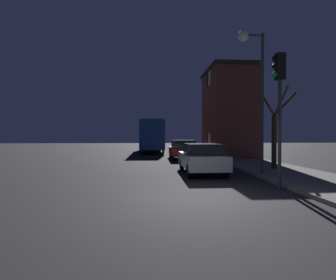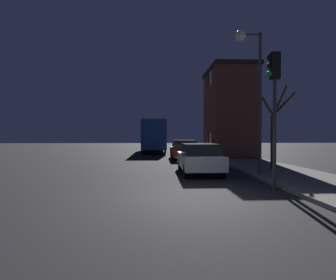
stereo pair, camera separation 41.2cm
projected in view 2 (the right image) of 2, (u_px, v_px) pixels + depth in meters
ground_plane at (195, 199)px, 7.47m from camera, size 120.00×120.00×0.00m
brick_building at (229, 112)px, 21.81m from camera, size 3.59×5.51×7.27m
streetlamp at (251, 70)px, 11.69m from camera, size 1.21×0.49×6.42m
traffic_light at (274, 92)px, 8.80m from camera, size 0.43×0.24×4.62m
bare_tree at (274, 133)px, 13.34m from camera, size 1.69×1.00×4.19m
bus at (154, 134)px, 30.00m from camera, size 2.48×10.88×3.52m
car_near_lane at (199, 158)px, 12.53m from camera, size 1.75×4.13×1.45m
car_mid_lane at (184, 149)px, 20.34m from camera, size 1.90×4.14×1.50m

